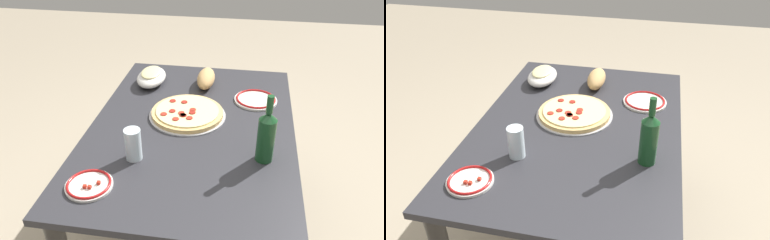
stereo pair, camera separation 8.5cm
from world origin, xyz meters
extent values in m
plane|color=tan|center=(0.00, 0.00, 0.00)|extent=(8.00, 8.00, 0.00)
cube|color=#2D2D33|center=(0.00, 0.00, 0.69)|extent=(1.30, 0.91, 0.03)
cylinder|color=#33302D|center=(0.59, -0.39, 0.34)|extent=(0.07, 0.07, 0.67)
cylinder|color=#33302D|center=(0.59, 0.39, 0.34)|extent=(0.07, 0.07, 0.67)
cylinder|color=#B7B7BC|center=(0.08, 0.04, 0.71)|extent=(0.36, 0.36, 0.01)
cylinder|color=#DBB26B|center=(0.08, 0.04, 0.72)|extent=(0.34, 0.34, 0.02)
cylinder|color=beige|center=(0.08, 0.04, 0.73)|extent=(0.30, 0.30, 0.01)
cylinder|color=maroon|center=(0.16, 0.06, 0.74)|extent=(0.03, 0.03, 0.00)
cylinder|color=maroon|center=(0.06, 0.01, 0.74)|extent=(0.03, 0.03, 0.00)
cylinder|color=#B22D1E|center=(-0.01, 0.07, 0.74)|extent=(0.03, 0.03, 0.00)
cylinder|color=maroon|center=(0.06, 0.10, 0.74)|extent=(0.03, 0.03, 0.00)
cylinder|color=maroon|center=(0.03, 0.04, 0.74)|extent=(0.03, 0.03, 0.00)
cylinder|color=#B22D1E|center=(0.03, 0.05, 0.74)|extent=(0.03, 0.03, 0.00)
cylinder|color=maroon|center=(0.16, 0.12, 0.74)|extent=(0.03, 0.03, 0.00)
cylinder|color=#B22D1E|center=(0.05, 0.06, 0.74)|extent=(0.03, 0.03, 0.00)
cylinder|color=#B22D1E|center=(0.01, 0.01, 0.74)|extent=(0.03, 0.03, 0.00)
cylinder|color=#B22D1E|center=(0.09, 0.01, 0.74)|extent=(0.03, 0.03, 0.00)
cylinder|color=#B22D1E|center=(0.03, 0.14, 0.74)|extent=(0.03, 0.03, 0.00)
ellipsoid|color=white|center=(0.40, 0.29, 0.74)|extent=(0.24, 0.15, 0.07)
ellipsoid|color=#AD2819|center=(0.40, 0.29, 0.75)|extent=(0.20, 0.12, 0.03)
ellipsoid|color=beige|center=(0.40, 0.29, 0.77)|extent=(0.17, 0.10, 0.02)
cylinder|color=#194723|center=(-0.20, -0.32, 0.79)|extent=(0.07, 0.07, 0.18)
cone|color=#194723|center=(-0.20, -0.32, 0.90)|extent=(0.07, 0.07, 0.03)
cylinder|color=#194723|center=(-0.20, -0.32, 0.95)|extent=(0.03, 0.03, 0.07)
cylinder|color=silver|center=(-0.27, 0.19, 0.77)|extent=(0.07, 0.07, 0.13)
cylinder|color=white|center=(0.28, -0.28, 0.71)|extent=(0.21, 0.21, 0.01)
torus|color=red|center=(0.28, -0.28, 0.72)|extent=(0.20, 0.20, 0.01)
cylinder|color=white|center=(-0.46, 0.30, 0.71)|extent=(0.17, 0.17, 0.01)
torus|color=red|center=(-0.46, 0.30, 0.72)|extent=(0.16, 0.16, 0.01)
cube|color=#AD2819|center=(-0.45, 0.27, 0.72)|extent=(0.01, 0.01, 0.01)
cube|color=#AD2819|center=(-0.48, 0.29, 0.72)|extent=(0.01, 0.01, 0.01)
cube|color=#AD2819|center=(-0.48, 0.31, 0.72)|extent=(0.01, 0.01, 0.01)
ellipsoid|color=tan|center=(0.41, -0.01, 0.74)|extent=(0.22, 0.09, 0.08)
camera|label=1|loc=(-1.44, -0.23, 1.63)|focal=35.75mm
camera|label=2|loc=(-1.42, -0.31, 1.63)|focal=35.75mm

